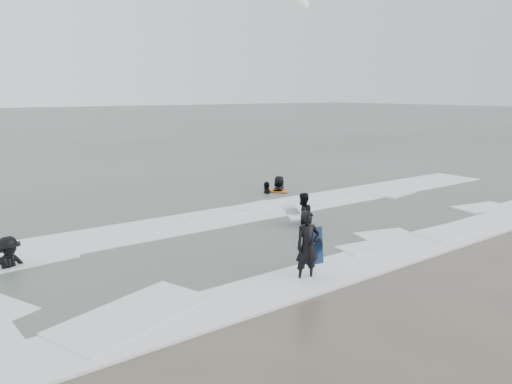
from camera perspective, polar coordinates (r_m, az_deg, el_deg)
ground at (r=15.15m, az=11.34°, el=-7.09°), size 320.00×320.00×0.00m
surfer_centre at (r=13.06m, az=5.83°, el=-9.97°), size 0.75×0.57×1.84m
surfer_wading at (r=18.07m, az=5.32°, el=-3.90°), size 0.88×0.70×1.77m
surfer_breaker at (r=15.13m, az=-26.26°, el=-8.11°), size 1.31×0.96×1.82m
surfer_right_near at (r=23.64m, az=1.23°, el=-0.21°), size 0.91×1.09×1.75m
surfer_right_far at (r=24.45m, az=2.68°, el=0.16°), size 1.09×0.93×1.88m
surf_foam at (r=17.72m, az=2.49°, el=-4.03°), size 30.03×9.06×0.09m
bodyboards at (r=18.21m, az=4.02°, el=-2.14°), size 6.86×9.80×1.25m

